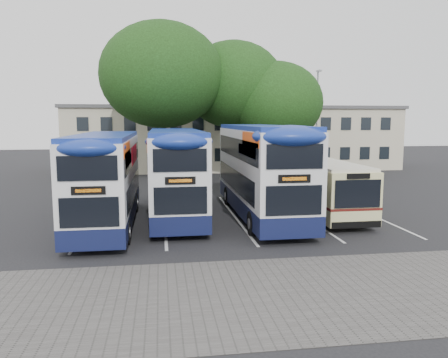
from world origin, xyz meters
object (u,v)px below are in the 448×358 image
lamp_post (317,117)px  tree_right (275,103)px  bus_single (318,183)px  tree_left (162,75)px  bus_dd_right (261,167)px  bus_dd_left (106,175)px  tree_mid (233,85)px  bus_dd_mid (176,169)px

lamp_post → tree_right: 5.33m
lamp_post → bus_single: lamp_post is taller
tree_left → bus_dd_right: 13.60m
bus_dd_left → tree_right: bearing=49.2°
tree_mid → tree_right: tree_mid is taller
tree_mid → bus_dd_left: tree_mid is taller
bus_dd_mid → tree_left: bearing=92.8°
tree_mid → bus_dd_left: bearing=-120.1°
lamp_post → tree_right: bearing=-148.5°
lamp_post → bus_single: size_ratio=0.98×
tree_mid → bus_dd_right: (-0.87, -13.47, -5.07)m
lamp_post → tree_mid: size_ratio=0.82×
bus_dd_left → lamp_post: bearing=45.2°
lamp_post → tree_mid: bearing=-167.6°
tree_right → bus_dd_mid: size_ratio=0.90×
bus_dd_mid → bus_dd_right: bus_dd_right is taller
bus_dd_left → bus_single: 10.80m
bus_dd_mid → lamp_post: bearing=48.5°
tree_left → bus_single: size_ratio=1.28×
tree_left → bus_single: bearing=-53.6°
lamp_post → bus_dd_mid: lamp_post is taller
tree_left → bus_dd_right: (4.74, -11.48, -5.54)m
tree_right → bus_dd_left: tree_right is taller
bus_dd_mid → bus_single: bearing=-1.4°
tree_left → tree_right: 8.99m
tree_left → bus_dd_left: size_ratio=1.18×
tree_left → bus_dd_left: tree_left is taller
bus_single → bus_dd_mid: bearing=178.6°
tree_right → bus_dd_mid: (-8.22, -11.60, -3.81)m
tree_mid → bus_single: tree_mid is taller
tree_left → bus_single: (7.99, -10.85, -6.50)m
lamp_post → bus_dd_left: (-15.87, -15.97, -2.76)m
bus_dd_left → bus_dd_mid: size_ratio=0.97×
tree_left → tree_mid: bearing=19.5°
lamp_post → tree_left: tree_left is taller
tree_right → bus_single: 12.68m
bus_dd_left → bus_dd_mid: bus_dd_mid is taller
lamp_post → bus_dd_left: size_ratio=0.90×
bus_dd_right → bus_single: bus_dd_right is taller
lamp_post → tree_left: size_ratio=0.76×
tree_mid → lamp_post: bearing=12.4°
bus_dd_right → bus_single: (3.24, 0.63, -0.96)m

